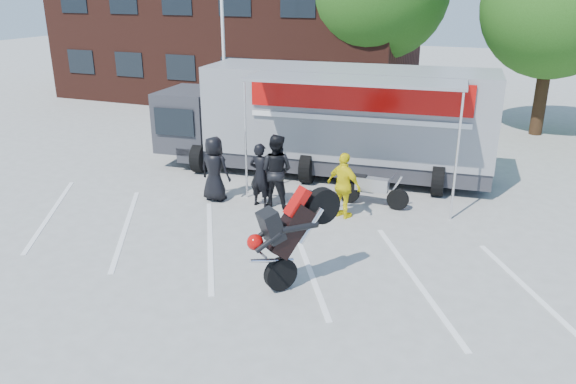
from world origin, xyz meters
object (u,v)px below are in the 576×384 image
Objects in this scene: transporter_truck at (330,174)px; parked_motorcycle at (373,206)px; spectator_leather_a at (215,169)px; flagpole at (228,4)px; spectator_leather_c at (276,171)px; spectator_hivis at (344,186)px; spectator_leather_b at (260,175)px; tree_mid at (555,6)px; stunt_bike_rider at (313,281)px.

transporter_truck reaches higher than parked_motorcycle.
spectator_leather_a is at bearing -128.84° from transporter_truck.
flagpole is 10.15m from parked_motorcycle.
spectator_hivis is at bearing 178.54° from spectator_leather_c.
flagpole is 4.03× the size of parked_motorcycle.
spectator_leather_a is at bearing 9.27° from spectator_leather_b.
spectator_leather_b is 0.43m from spectator_leather_c.
tree_mid is at bearing 47.49° from transporter_truck.
spectator_leather_a is at bearing 10.00° from spectator_leather_c.
flagpole is at bearing 143.81° from transporter_truck.
transporter_truck is 4.75× the size of stunt_bike_rider.
spectator_leather_c is (4.55, -6.23, -4.05)m from flagpole.
spectator_leather_c reaches higher than stunt_bike_rider.
spectator_leather_c is 1.16× the size of spectator_hivis.
stunt_bike_rider is at bearing 179.93° from parked_motorcycle.
spectator_leather_b reaches higher than spectator_hivis.
tree_mid is at bearing -118.70° from spectator_leather_c.
stunt_bike_rider is (6.91, -9.85, -5.05)m from flagpole.
flagpole reaches higher than transporter_truck.
spectator_leather_c is (-0.54, -3.17, 1.00)m from transporter_truck.
spectator_leather_c is at bearing 112.21° from parked_motorcycle.
stunt_bike_rider is (-0.12, -4.56, 0.00)m from parked_motorcycle.
spectator_leather_a is (-8.43, -11.47, -4.03)m from tree_mid.
spectator_leather_c is (-2.36, 3.62, 1.00)m from stunt_bike_rider.
flagpole is 8.72m from spectator_leather_c.
spectator_leather_c is at bearing -104.73° from transporter_truck.
spectator_hivis reaches higher than stunt_bike_rider.
transporter_truck is 7.03m from stunt_bike_rider.
spectator_leather_c is (0.38, 0.18, 0.12)m from spectator_leather_b.
tree_mid is at bearing -115.05° from spectator_leather_b.
flagpole is 7.80m from transporter_truck.
transporter_truck is 6.02× the size of spectator_leather_b.
tree_mid is 4.21× the size of spectator_leather_a.
spectator_hivis is (-0.53, -1.06, 0.87)m from parked_motorcycle.
spectator_hivis is (3.69, 0.12, -0.05)m from spectator_leather_a.
flagpole is at bearing -50.21° from spectator_leather_b.
spectator_leather_a is (-4.10, 3.38, 0.91)m from stunt_bike_rider.
spectator_leather_b reaches higher than stunt_bike_rider.
spectator_hivis is at bearing -171.80° from spectator_leather_b.
parked_motorcycle is 0.99× the size of spectator_leather_c.
tree_mid reaches higher than spectator_hivis.
flagpole is 8.71m from spectator_leather_b.
tree_mid is 16.24m from stunt_bike_rider.
stunt_bike_rider is 1.12× the size of spectator_leather_c.
flagpole is at bearing -156.03° from tree_mid.
spectator_leather_b is 0.88× the size of spectator_leather_c.
transporter_truck is 3.37m from spectator_leather_c.
spectator_leather_a is at bearing -126.31° from tree_mid.
spectator_leather_b reaches higher than transporter_truck.
spectator_hivis reaches higher than parked_motorcycle.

